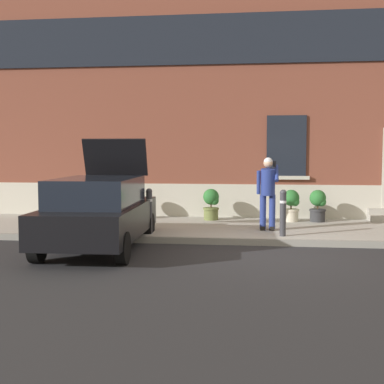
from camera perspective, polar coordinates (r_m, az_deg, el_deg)
The scene contains 12 objects.
ground_plane at distance 10.53m, azimuth 7.57°, elevation -6.74°, with size 80.00×80.00×0.00m, color #232326.
sidewalk at distance 13.27m, azimuth 7.47°, elevation -4.08°, with size 24.00×3.60×0.15m, color #99968E.
curb_edge at distance 11.44m, azimuth 7.53°, elevation -5.46°, with size 24.00×0.12×0.15m, color gray.
building_facade at distance 15.71m, azimuth 7.58°, elevation 10.60°, with size 24.00×1.52×7.50m.
hatchback_car_black at distance 10.95m, azimuth -10.16°, elevation -2.11°, with size 1.92×4.13×2.34m.
bollard_near_person at distance 11.77m, azimuth 9.94°, elevation -2.07°, with size 0.15×0.15×1.04m.
bollard_far_left at distance 12.00m, azimuth -4.72°, elevation -1.89°, with size 0.15×0.15×1.04m.
person_on_phone at distance 12.49m, azimuth 8.31°, elevation 0.34°, with size 0.51×0.48×1.75m.
planter_terracotta at distance 14.65m, azimuth -6.39°, elevation -1.17°, with size 0.44×0.44×0.86m.
planter_olive at distance 14.36m, azimuth 2.13°, elevation -1.26°, with size 0.44×0.44×0.86m.
planter_cream at distance 14.28m, azimuth 10.84°, elevation -1.37°, with size 0.44×0.44×0.86m.
planter_charcoal at distance 14.38m, azimuth 13.65°, elevation -1.38°, with size 0.44×0.44×0.86m.
Camera 1 is at (-0.11, -10.33, 2.04)m, focal length 48.63 mm.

